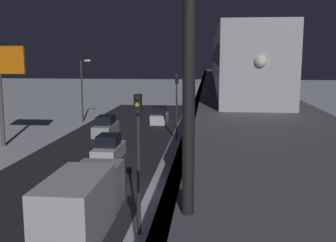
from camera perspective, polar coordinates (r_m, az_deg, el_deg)
name	(u,v)px	position (r m, az deg, el deg)	size (l,w,h in m)	color
ground_plane	(122,191)	(24.73, -6.58, -9.83)	(240.00, 240.00, 0.00)	silver
avenue_asphalt	(57,189)	(25.86, -15.42, -9.24)	(11.00, 86.28, 0.01)	#28282D
elevated_railway	(240,108)	(23.07, 10.08, 1.85)	(5.00, 86.28, 5.97)	slate
subway_train	(232,60)	(33.25, 9.06, 8.57)	(2.94, 36.87, 3.40)	#B7BABF
sedan_white	(160,116)	(49.10, -1.21, 0.67)	(1.80, 4.27, 1.97)	silver
sedan_silver	(106,127)	(42.09, -8.79, -0.85)	(1.80, 4.69, 1.97)	#B2B2B7
sedan_white_2	(109,149)	(32.02, -8.36, -3.99)	(1.80, 4.40, 1.97)	silver
box_truck	(83,201)	(19.51, -11.91, -11.03)	(2.40, 7.40, 2.80)	#B2B2B7
traffic_light_near	(138,144)	(17.74, -4.22, -3.30)	(0.32, 0.44, 6.40)	#2D2D2D
traffic_light_mid	(177,97)	(38.40, 1.24, 3.42)	(0.32, 0.44, 6.40)	#2D2D2D
traffic_light_far	(188,83)	(59.33, 2.87, 5.42)	(0.32, 0.44, 6.40)	#2D2D2D
street_lamp_far	(83,83)	(50.29, -11.87, 5.29)	(1.35, 0.44, 7.65)	#38383D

